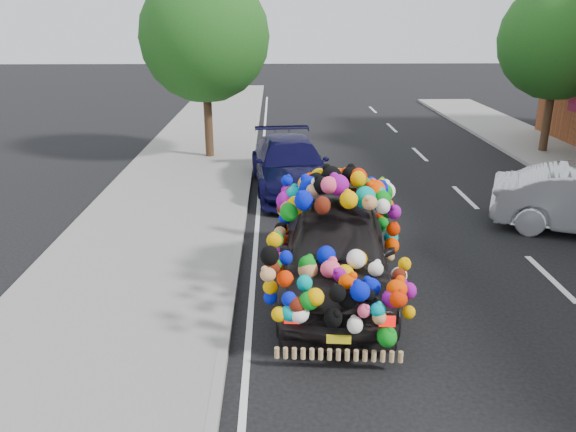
% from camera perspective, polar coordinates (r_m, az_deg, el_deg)
% --- Properties ---
extents(ground, '(100.00, 100.00, 0.00)m').
position_cam_1_polar(ground, '(10.64, 7.32, -6.49)').
color(ground, black).
rests_on(ground, ground).
extents(sidewalk, '(4.00, 60.00, 0.12)m').
position_cam_1_polar(sidewalk, '(10.84, -15.91, -6.26)').
color(sidewalk, gray).
rests_on(sidewalk, ground).
extents(kerb, '(0.15, 60.00, 0.13)m').
position_cam_1_polar(kerb, '(10.52, -5.51, -6.34)').
color(kerb, gray).
rests_on(kerb, ground).
extents(lane_markings, '(6.00, 50.00, 0.01)m').
position_cam_1_polar(lane_markings, '(11.72, 25.09, -5.72)').
color(lane_markings, silver).
rests_on(lane_markings, ground).
extents(tree_near_sidewalk, '(4.20, 4.20, 6.13)m').
position_cam_1_polar(tree_near_sidewalk, '(19.07, -8.50, 17.57)').
color(tree_near_sidewalk, '#332114').
rests_on(tree_near_sidewalk, ground).
extents(tree_far_b, '(4.00, 4.00, 5.90)m').
position_cam_1_polar(tree_far_b, '(21.67, 25.86, 15.80)').
color(tree_far_b, '#332114').
rests_on(tree_far_b, ground).
extents(plush_art_car, '(2.66, 5.07, 2.25)m').
position_cam_1_polar(plush_art_car, '(9.74, 4.94, -1.48)').
color(plush_art_car, black).
rests_on(plush_art_car, ground).
extents(navy_sedan, '(2.44, 5.10, 1.43)m').
position_cam_1_polar(navy_sedan, '(15.76, 0.23, 5.20)').
color(navy_sedan, black).
rests_on(navy_sedan, ground).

